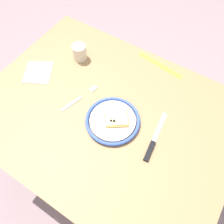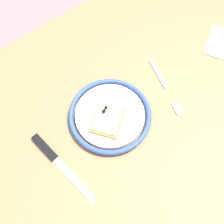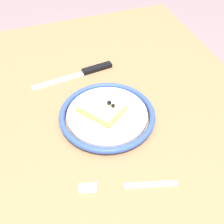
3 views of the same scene
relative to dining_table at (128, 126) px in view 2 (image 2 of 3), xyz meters
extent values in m
plane|color=gray|center=(0.00, 0.00, -0.65)|extent=(6.00, 6.00, 0.00)
cube|color=#936D47|center=(0.00, 0.00, 0.08)|extent=(1.13, 0.86, 0.03)
cylinder|color=#4C4742|center=(-0.51, -0.37, -0.29)|extent=(0.05, 0.05, 0.72)
cylinder|color=white|center=(0.05, -0.03, 0.11)|extent=(0.20, 0.20, 0.02)
torus|color=#334FB2|center=(0.05, -0.03, 0.11)|extent=(0.24, 0.24, 0.01)
cube|color=tan|center=(0.07, -0.02, 0.12)|extent=(0.13, 0.12, 0.01)
cube|color=#EFDB8E|center=(0.07, -0.02, 0.13)|extent=(0.11, 0.11, 0.01)
sphere|color=black|center=(0.05, -0.04, 0.14)|extent=(0.01, 0.01, 0.01)
sphere|color=black|center=(0.07, -0.04, 0.14)|extent=(0.01, 0.01, 0.01)
cube|color=silver|center=(0.23, 0.06, 0.10)|extent=(0.04, 0.15, 0.00)
cube|color=black|center=(0.25, -0.06, 0.10)|extent=(0.03, 0.09, 0.01)
cube|color=silver|center=(-0.15, -0.05, 0.10)|extent=(0.04, 0.11, 0.00)
cube|color=silver|center=(-0.12, 0.07, 0.10)|extent=(0.03, 0.04, 0.00)
camera|label=1|loc=(0.29, -0.41, 0.95)|focal=35.91mm
camera|label=2|loc=(0.25, 0.24, 0.84)|focal=45.82mm
camera|label=3|loc=(-0.43, 0.13, 0.63)|focal=47.83mm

